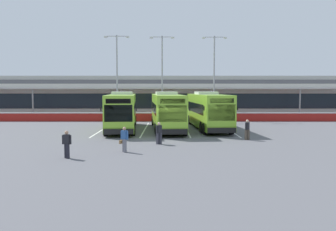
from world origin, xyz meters
The scene contains 17 objects.
ground_plane centered at (0.00, 0.00, 0.00)m, with size 200.00×200.00×0.00m, color #56565B.
terminal_building centered at (0.00, 26.91, 3.01)m, with size 70.00×13.00×6.00m.
red_barrier_wall centered at (0.00, 14.50, 0.56)m, with size 60.00×0.40×1.10m.
coach_bus_leftmost centered at (-4.34, 5.38, 1.79)m, with size 3.72×12.31×3.78m.
coach_bus_left_centre centered at (0.13, 5.28, 1.79)m, with size 3.72×12.31×3.78m.
coach_bus_centre centered at (4.28, 6.23, 1.79)m, with size 3.72×12.31×3.78m.
bay_stripe_far_west centered at (-6.30, 6.00, 0.00)m, with size 0.14×13.00×0.01m, color silver.
bay_stripe_west centered at (-2.10, 6.00, 0.00)m, with size 0.14×13.00×0.01m, color silver.
bay_stripe_mid_west centered at (2.10, 6.00, 0.00)m, with size 0.14×13.00×0.01m, color silver.
bay_stripe_centre centered at (6.30, 6.00, 0.00)m, with size 0.14×13.00×0.01m, color silver.
pedestrian_with_handbag centered at (-2.57, -6.97, 0.86)m, with size 0.62×0.52×1.62m.
pedestrian_in_dark_coat centered at (-0.43, -3.76, 0.87)m, with size 0.44×0.45×1.62m.
pedestrian_child centered at (-5.67, -8.97, 0.87)m, with size 0.54×0.32×1.62m.
pedestrian_near_bin centered at (6.53, -1.61, 0.87)m, with size 0.42×0.47×1.62m.
lamp_post_west centered at (-6.39, 16.30, 6.29)m, with size 3.24×0.28×11.00m.
lamp_post_centre centered at (-0.55, 16.98, 6.29)m, with size 3.24×0.28×11.00m.
lamp_post_east centered at (6.32, 17.13, 6.29)m, with size 3.24×0.28×11.00m.
Camera 1 is at (0.23, -29.02, 4.02)m, focal length 37.17 mm.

